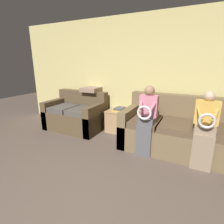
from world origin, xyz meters
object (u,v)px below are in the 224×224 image
(couch_main, at_px, (175,131))
(throw_pillow, at_px, (91,89))
(couch_side, at_px, (76,115))
(child_right_seated, at_px, (205,128))
(book_stack, at_px, (120,109))
(child_left_seated, at_px, (147,118))
(side_shelf, at_px, (119,121))

(couch_main, bearing_deg, throw_pillow, 170.04)
(couch_side, bearing_deg, child_right_seated, -9.76)
(couch_main, relative_size, throw_pillow, 4.61)
(couch_main, relative_size, couch_side, 1.41)
(child_right_seated, xyz_separation_m, throw_pillow, (-2.49, 0.78, 0.31))
(couch_main, relative_size, book_stack, 6.87)
(child_left_seated, distance_m, throw_pillow, 1.80)
(child_right_seated, bearing_deg, side_shelf, 156.99)
(side_shelf, relative_size, throw_pillow, 1.40)
(couch_side, distance_m, child_right_seated, 2.82)
(throw_pillow, bearing_deg, book_stack, -2.75)
(throw_pillow, bearing_deg, side_shelf, -3.47)
(child_left_seated, distance_m, side_shelf, 1.17)
(child_left_seated, relative_size, book_stack, 4.32)
(book_stack, distance_m, throw_pillow, 0.88)
(child_right_seated, bearing_deg, couch_main, 136.93)
(couch_side, relative_size, child_left_seated, 1.13)
(couch_main, relative_size, child_right_seated, 1.63)
(couch_side, distance_m, child_left_seated, 1.96)
(child_right_seated, bearing_deg, book_stack, 156.68)
(couch_main, xyz_separation_m, throw_pillow, (-2.05, 0.36, 0.60))
(couch_main, xyz_separation_m, book_stack, (-1.27, 0.32, 0.20))
(child_left_seated, xyz_separation_m, side_shelf, (-0.83, 0.72, -0.40))
(couch_main, height_order, book_stack, couch_main)
(book_stack, bearing_deg, side_shelf, -107.75)
(side_shelf, bearing_deg, book_stack, 72.25)
(child_left_seated, relative_size, throw_pillow, 2.90)
(child_left_seated, height_order, throw_pillow, child_left_seated)
(couch_side, bearing_deg, throw_pillow, 48.30)
(book_stack, bearing_deg, couch_main, -14.27)
(side_shelf, bearing_deg, child_left_seated, -41.29)
(side_shelf, bearing_deg, couch_side, -166.36)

